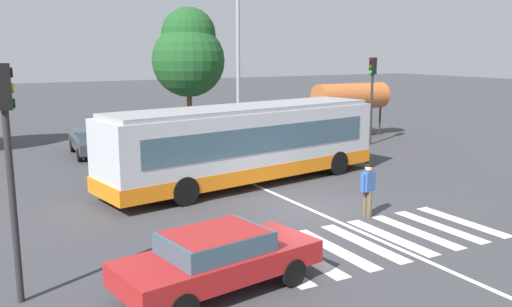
% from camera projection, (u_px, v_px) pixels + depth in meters
% --- Properties ---
extents(ground_plane, '(160.00, 160.00, 0.00)m').
position_uv_depth(ground_plane, '(309.00, 209.00, 17.94)').
color(ground_plane, '#3D3D42').
extents(city_transit_bus, '(12.13, 4.51, 3.06)m').
position_uv_depth(city_transit_bus, '(246.00, 144.00, 21.13)').
color(city_transit_bus, black).
rests_on(city_transit_bus, ground_plane).
extents(pedestrian_crossing_street, '(0.57, 0.33, 1.72)m').
position_uv_depth(pedestrian_crossing_street, '(368.00, 187.00, 16.94)').
color(pedestrian_crossing_street, brown).
rests_on(pedestrian_crossing_street, ground_plane).
extents(foreground_sedan, '(4.73, 2.49, 1.35)m').
position_uv_depth(foreground_sedan, '(218.00, 257.00, 11.75)').
color(foreground_sedan, black).
rests_on(foreground_sedan, ground_plane).
extents(parked_car_charcoal, '(2.12, 4.61, 1.35)m').
position_uv_depth(parked_car_charcoal, '(93.00, 140.00, 27.00)').
color(parked_car_charcoal, black).
rests_on(parked_car_charcoal, ground_plane).
extents(parked_car_red, '(2.05, 4.59, 1.35)m').
position_uv_depth(parked_car_red, '(149.00, 136.00, 28.28)').
color(parked_car_red, black).
rests_on(parked_car_red, ground_plane).
extents(parked_car_teal, '(1.94, 4.54, 1.35)m').
position_uv_depth(parked_car_teal, '(194.00, 133.00, 29.53)').
color(parked_car_teal, black).
rests_on(parked_car_teal, ground_plane).
extents(parked_car_champagne, '(2.22, 4.65, 1.35)m').
position_uv_depth(parked_car_champagne, '(235.00, 128.00, 31.08)').
color(parked_car_champagne, black).
rests_on(parked_car_champagne, ground_plane).
extents(parked_car_blue, '(2.33, 4.68, 1.35)m').
position_uv_depth(parked_car_blue, '(277.00, 126.00, 32.29)').
color(parked_car_blue, black).
rests_on(parked_car_blue, ground_plane).
extents(traffic_light_near_corner, '(0.33, 0.32, 4.91)m').
position_uv_depth(traffic_light_near_corner, '(8.00, 147.00, 10.73)').
color(traffic_light_near_corner, '#28282B').
rests_on(traffic_light_near_corner, ground_plane).
extents(traffic_light_far_corner, '(0.33, 0.32, 4.77)m').
position_uv_depth(traffic_light_far_corner, '(372.00, 87.00, 29.66)').
color(traffic_light_far_corner, '#28282B').
rests_on(traffic_light_far_corner, ground_plane).
extents(bus_stop_shelter, '(4.78, 1.54, 3.25)m').
position_uv_depth(bus_stop_shelter, '(351.00, 97.00, 32.26)').
color(bus_stop_shelter, '#28282B').
rests_on(bus_stop_shelter, ground_plane).
extents(twin_arm_street_lamp, '(4.67, 0.32, 9.72)m').
position_uv_depth(twin_arm_street_lamp, '(238.00, 35.00, 28.04)').
color(twin_arm_street_lamp, '#939399').
rests_on(twin_arm_street_lamp, ground_plane).
extents(background_tree_right, '(4.99, 4.99, 8.09)m').
position_uv_depth(background_tree_right, '(189.00, 53.00, 37.29)').
color(background_tree_right, brown).
rests_on(background_tree_right, ground_plane).
extents(crosswalk_painted_stripes, '(7.22, 3.34, 0.01)m').
position_uv_depth(crosswalk_painted_stripes, '(377.00, 240.00, 15.04)').
color(crosswalk_painted_stripes, silver).
rests_on(crosswalk_painted_stripes, ground_plane).
extents(lane_center_line, '(0.16, 24.00, 0.01)m').
position_uv_depth(lane_center_line, '(278.00, 195.00, 19.67)').
color(lane_center_line, silver).
rests_on(lane_center_line, ground_plane).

